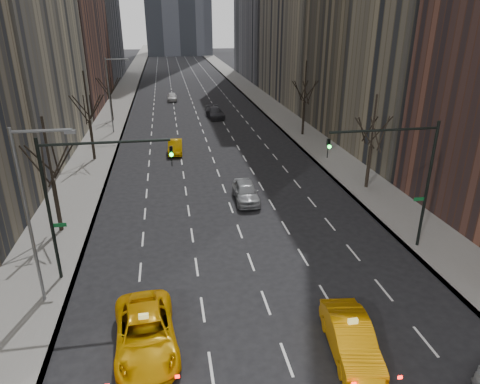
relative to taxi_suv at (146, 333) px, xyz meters
name	(u,v)px	position (x,y,z in m)	size (l,w,h in m)	color
sidewalk_left	(122,98)	(-6.33, 64.24, -0.71)	(4.50, 320.00, 0.15)	slate
sidewalk_right	(256,95)	(18.17, 64.24, -0.71)	(4.50, 320.00, 0.15)	slate
tree_lw_b	(53,181)	(-6.08, 12.24, 2.93)	(3.36, 3.50, 7.82)	black
tree_lw_c	(90,121)	(-6.08, 28.24, 3.25)	(3.36, 3.50, 8.74)	black
tree_lw_d	(110,96)	(-6.08, 46.24, 2.77)	(3.36, 3.50, 7.36)	black
tree_rw_b	(371,146)	(17.92, 16.24, 2.93)	(3.36, 3.50, 7.82)	black
tree_rw_c	(304,103)	(17.92, 34.24, 3.25)	(3.36, 3.50, 8.74)	black
traffic_mast_left	(79,186)	(-3.18, 6.24, 4.70)	(6.69, 0.39, 8.00)	black
traffic_mast_right	(405,167)	(15.03, 6.24, 4.70)	(6.69, 0.39, 8.00)	black
streetlight_near	(33,201)	(-4.92, 4.24, 4.83)	(2.83, 0.22, 9.00)	slate
streetlight_far	(112,88)	(-4.92, 39.24, 4.83)	(2.83, 0.22, 9.00)	slate
taxi_suv	(146,333)	(0.00, 0.00, 0.00)	(2.62, 5.68, 1.58)	#E6A104
taxi_sedan	(351,338)	(8.73, -1.83, 0.01)	(1.68, 4.83, 1.59)	#F59805
silver_sedan_ahead	(246,192)	(7.29, 15.38, -0.01)	(1.84, 4.58, 1.56)	gray
far_taxi	(175,147)	(2.16, 29.36, -0.09)	(1.48, 4.25, 1.40)	#E59E04
far_suv_grey	(215,113)	(8.38, 45.96, -0.04)	(2.11, 5.19, 1.51)	#323237
far_car_white	(172,97)	(2.58, 60.73, -0.09)	(1.65, 4.09, 1.39)	silver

